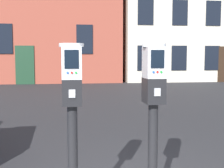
% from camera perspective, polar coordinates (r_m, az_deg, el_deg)
% --- Properties ---
extents(parking_meter_near_kerb, '(0.22, 0.25, 1.53)m').
position_cam_1_polar(parking_meter_near_kerb, '(2.73, -7.45, -2.51)').
color(parking_meter_near_kerb, black).
rests_on(parking_meter_near_kerb, sidewalk_slab).
extents(parking_meter_twin_adjacent, '(0.22, 0.25, 1.53)m').
position_cam_1_polar(parking_meter_twin_adjacent, '(2.83, 7.72, -2.22)').
color(parking_meter_twin_adjacent, black).
rests_on(parking_meter_twin_adjacent, sidewalk_slab).
extents(townhouse_green_painted, '(8.05, 5.47, 10.34)m').
position_cam_1_polar(townhouse_green_painted, '(21.36, 12.68, 14.93)').
color(townhouse_green_painted, beige).
rests_on(townhouse_green_painted, ground_plane).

